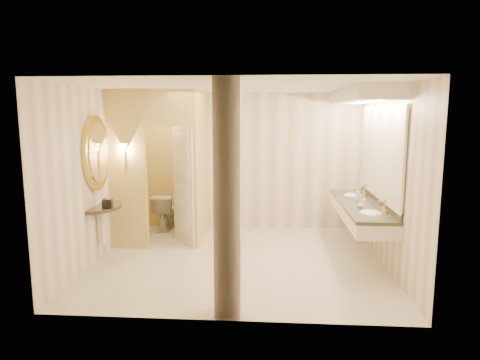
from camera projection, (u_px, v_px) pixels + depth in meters
name	position (u px, v px, depth m)	size (l,w,h in m)	color
floor	(239.00, 260.00, 6.79)	(4.50, 4.50, 0.00)	beige
ceiling	(239.00, 87.00, 6.37)	(4.50, 4.50, 0.00)	white
wall_back	(246.00, 162.00, 8.55)	(4.50, 0.02, 2.70)	silver
wall_front	(226.00, 204.00, 4.61)	(4.50, 0.02, 2.70)	silver
wall_left	(97.00, 175.00, 6.73)	(0.02, 4.00, 2.70)	silver
wall_right	(388.00, 178.00, 6.42)	(0.02, 4.00, 2.70)	silver
toilet_closet	(180.00, 166.00, 7.60)	(1.50, 1.55, 2.70)	#EDD27C
wall_sconce	(125.00, 148.00, 7.08)	(0.14, 0.14, 0.42)	gold
vanity	(365.00, 156.00, 6.79)	(0.75, 2.67, 2.09)	silver
console_shelf	(97.00, 176.00, 6.66)	(0.89, 0.89, 1.90)	black
pillar	(228.00, 200.00, 4.81)	(0.30, 0.30, 2.70)	silver
tissue_box	(107.00, 204.00, 6.53)	(0.14, 0.14, 0.14)	black
toilet	(165.00, 211.00, 8.57)	(0.40, 0.71, 0.72)	white
soap_bottle_a	(364.00, 200.00, 6.77)	(0.07, 0.07, 0.14)	beige
soap_bottle_b	(360.00, 204.00, 6.55)	(0.08, 0.08, 0.11)	silver
soap_bottle_c	(358.00, 194.00, 7.05)	(0.08, 0.08, 0.22)	#C6B28C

